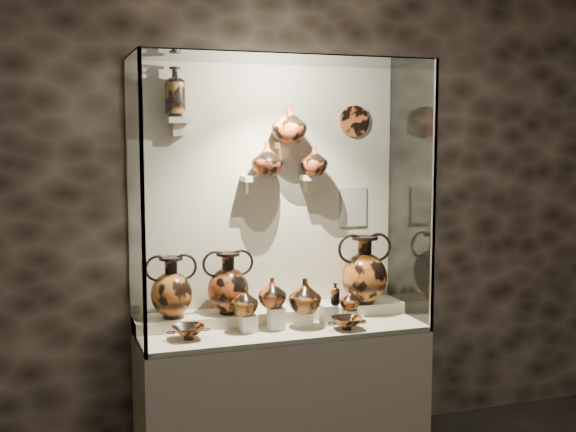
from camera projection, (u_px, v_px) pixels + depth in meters
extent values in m
cube|color=black|center=(266.00, 193.00, 4.51)|extent=(5.00, 0.02, 3.20)
cube|color=beige|center=(282.00, 396.00, 4.34)|extent=(1.70, 0.60, 0.80)
cube|color=beige|center=(282.00, 329.00, 4.29)|extent=(1.68, 0.58, 0.03)
cube|color=beige|center=(273.00, 316.00, 4.46)|extent=(1.70, 0.25, 0.10)
cube|color=beige|center=(266.00, 194.00, 4.50)|extent=(1.70, 0.03, 1.60)
cube|color=white|center=(299.00, 202.00, 3.93)|extent=(1.70, 0.01, 1.60)
cube|color=white|center=(135.00, 202.00, 3.94)|extent=(0.01, 0.60, 1.60)
cube|color=white|center=(411.00, 194.00, 4.48)|extent=(0.01, 0.60, 1.60)
cube|color=white|center=(281.00, 59.00, 4.12)|extent=(1.70, 0.60, 0.01)
cube|color=gray|center=(143.00, 207.00, 3.67)|extent=(0.02, 0.02, 1.60)
cube|color=gray|center=(434.00, 198.00, 4.20)|extent=(0.02, 0.02, 1.60)
cube|color=silver|center=(248.00, 323.00, 4.17)|extent=(0.09, 0.09, 0.10)
cube|color=silver|center=(276.00, 318.00, 4.22)|extent=(0.09, 0.09, 0.13)
cube|color=silver|center=(303.00, 319.00, 4.28)|extent=(0.09, 0.09, 0.09)
cube|color=silver|center=(328.00, 315.00, 4.33)|extent=(0.09, 0.09, 0.12)
cube|color=silver|center=(350.00, 316.00, 4.38)|extent=(0.09, 0.09, 0.08)
cube|color=beige|center=(179.00, 120.00, 4.21)|extent=(0.14, 0.12, 0.04)
cube|color=beige|center=(254.00, 179.00, 4.39)|extent=(0.14, 0.12, 0.04)
cube|color=beige|center=(285.00, 145.00, 4.43)|extent=(0.10, 0.12, 0.04)
cube|color=beige|center=(312.00, 177.00, 4.51)|extent=(0.14, 0.12, 0.04)
imported|color=#9F531E|center=(244.00, 301.00, 4.15)|extent=(0.19, 0.19, 0.17)
imported|color=#9F3F1C|center=(272.00, 293.00, 4.21)|extent=(0.20, 0.20, 0.17)
imported|color=#9F531E|center=(305.00, 296.00, 4.25)|extent=(0.24, 0.24, 0.20)
imported|color=#9F531E|center=(350.00, 299.00, 4.36)|extent=(0.15, 0.15, 0.13)
imported|color=#9F3F1C|center=(267.00, 159.00, 4.36)|extent=(0.22, 0.22, 0.20)
imported|color=#9F3F1C|center=(289.00, 124.00, 4.37)|extent=(0.28, 0.28, 0.22)
imported|color=#9F3F1C|center=(314.00, 160.00, 4.47)|extent=(0.20, 0.20, 0.18)
cylinder|color=#B95124|center=(354.00, 121.00, 4.62)|extent=(0.20, 0.02, 0.20)
cube|color=beige|center=(353.00, 207.00, 4.68)|extent=(0.19, 0.01, 0.25)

